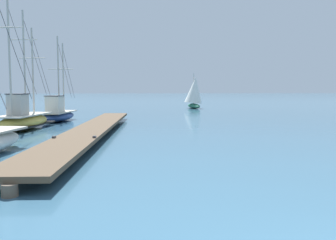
{
  "coord_description": "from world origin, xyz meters",
  "views": [
    {
      "loc": [
        -2.99,
        -2.73,
        2.39
      ],
      "look_at": [
        -2.31,
        8.6,
        1.4
      ],
      "focal_mm": 37.86,
      "sensor_mm": 36.0,
      "label": 1
    }
  ],
  "objects": [
    {
      "name": "fishing_boat_5",
      "position": [
        -9.59,
        23.95,
        0.61
      ],
      "size": [
        2.28,
        6.49,
        6.3
      ],
      "color": "navy",
      "rests_on": "ground"
    },
    {
      "name": "distant_sailboat",
      "position": [
        2.92,
        40.91,
        1.97
      ],
      "size": [
        2.74,
        4.44,
        4.34
      ],
      "color": "#337556",
      "rests_on": "ground"
    },
    {
      "name": "fishing_boat_0",
      "position": [
        -10.32,
        18.79,
        0.64
      ],
      "size": [
        2.44,
        6.81,
        7.28
      ],
      "color": "gold",
      "rests_on": "ground"
    },
    {
      "name": "floating_dock",
      "position": [
        -5.77,
        15.63,
        0.36
      ],
      "size": [
        2.36,
        21.25,
        0.53
      ],
      "color": "brown",
      "rests_on": "ground"
    }
  ]
}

